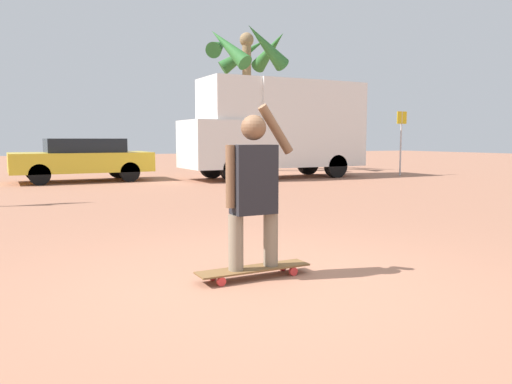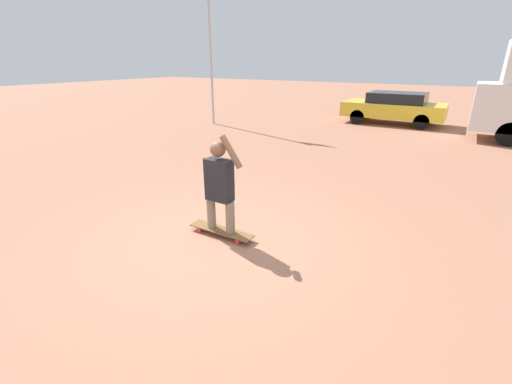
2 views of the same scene
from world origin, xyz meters
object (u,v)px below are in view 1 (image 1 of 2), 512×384
object	(u,v)px
camper_van	(278,126)
palm_tree_near_van	(246,56)
parked_car_yellow	(82,158)
street_sign	(401,134)
skateboard	(254,269)
person_skateboarder	(253,183)

from	to	relation	value
camper_van	palm_tree_near_van	bearing A→B (deg)	80.00
parked_car_yellow	street_sign	distance (m)	10.95
skateboard	person_skateboarder	world-z (taller)	person_skateboarder
skateboard	camper_van	size ratio (longest dim) A/B	0.18
skateboard	street_sign	bearing A→B (deg)	41.24
camper_van	palm_tree_near_van	distance (m)	4.89
camper_van	street_sign	xyz separation A→B (m)	(4.45, -1.12, -0.26)
person_skateboarder	parked_car_yellow	xyz separation A→B (m)	(0.25, 12.18, -0.19)
person_skateboarder	palm_tree_near_van	xyz separation A→B (m)	(7.06, 14.46, 3.78)
person_skateboarder	street_sign	world-z (taller)	street_sign
skateboard	street_sign	size ratio (longest dim) A/B	0.48
street_sign	parked_car_yellow	bearing A→B (deg)	165.76
street_sign	palm_tree_near_van	bearing A→B (deg)	127.27
parked_car_yellow	palm_tree_near_van	world-z (taller)	palm_tree_near_van
camper_van	skateboard	bearing A→B (deg)	-121.01
skateboard	camper_van	bearing A→B (deg)	58.99
skateboard	person_skateboarder	xyz separation A→B (m)	(-0.00, 0.00, 0.82)
parked_car_yellow	street_sign	bearing A→B (deg)	-14.24
palm_tree_near_van	camper_van	bearing A→B (deg)	-100.00
person_skateboarder	street_sign	size ratio (longest dim) A/B	0.67
street_sign	person_skateboarder	bearing A→B (deg)	-138.76
person_skateboarder	parked_car_yellow	bearing A→B (deg)	88.84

